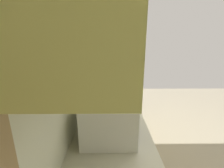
{
  "coord_description": "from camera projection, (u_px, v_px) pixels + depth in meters",
  "views": [
    {
      "loc": [
        -1.79,
        1.24,
        1.62
      ],
      "look_at": [
        -0.45,
        1.23,
        1.25
      ],
      "focal_mm": 23.57,
      "sensor_mm": 36.0,
      "label": 1
    }
  ],
  "objects": [
    {
      "name": "counter_run",
      "position": [
        111.0,
        148.0,
        1.69
      ],
      "size": [
        3.49,
        0.64,
        0.9
      ],
      "color": "#E4CD75",
      "rests_on": "ground_plane"
    },
    {
      "name": "ground_plane",
      "position": [
        194.0,
        157.0,
        2.17
      ],
      "size": [
        6.75,
        6.75,
        0.0
      ],
      "primitive_type": "plane",
      "color": "gray"
    },
    {
      "name": "microwave",
      "position": [
        109.0,
        117.0,
        1.18
      ],
      "size": [
        0.47,
        0.4,
        0.29
      ],
      "color": "white",
      "rests_on": "counter_run"
    },
    {
      "name": "wall_back",
      "position": [
        81.0,
        64.0,
        1.79
      ],
      "size": [
        4.34,
        0.12,
        2.75
      ],
      "primitive_type": "cube",
      "color": "beige",
      "rests_on": "ground_plane"
    },
    {
      "name": "oven_range",
      "position": [
        111.0,
        91.0,
        3.66
      ],
      "size": [
        0.61,
        0.63,
        1.08
      ],
      "color": "#B7BABF",
      "rests_on": "ground_plane"
    },
    {
      "name": "bowl",
      "position": [
        117.0,
        83.0,
        2.6
      ],
      "size": [
        0.19,
        0.19,
        0.06
      ],
      "color": "gold",
      "rests_on": "counter_run"
    },
    {
      "name": "upper_cabinets",
      "position": [
        97.0,
        21.0,
        1.33
      ],
      "size": [
        2.45,
        0.35,
        0.6
      ],
      "color": "#DBD572"
    }
  ]
}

